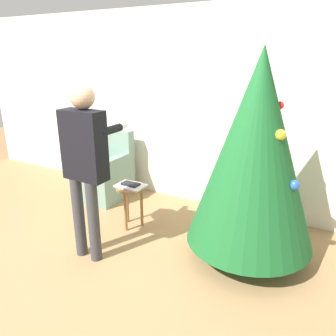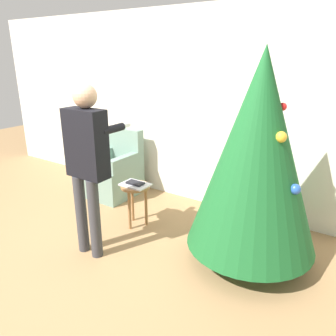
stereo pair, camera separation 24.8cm
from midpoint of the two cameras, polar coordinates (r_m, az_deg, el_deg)
ground_plane at (r=3.57m, az=-17.92°, el=-17.56°), size 14.00×14.00×0.00m
wall_back at (r=4.71m, az=0.42°, el=10.24°), size 8.00×0.06×2.70m
christmas_tree at (r=3.30m, az=12.90°, el=2.88°), size 1.31×1.31×2.18m
armchair at (r=5.11m, az=-12.18°, el=-1.07°), size 0.64×0.74×1.00m
person_standing at (r=3.39m, az=-16.34°, el=1.74°), size 0.47×0.57×1.82m
side_stool at (r=4.11m, az=-8.19°, el=-4.59°), size 0.37×0.37×0.55m
laptop at (r=4.06m, az=-8.27°, el=-3.09°), size 0.35×0.25×0.02m
book at (r=4.06m, az=-8.29°, el=-2.80°), size 0.22×0.12×0.02m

